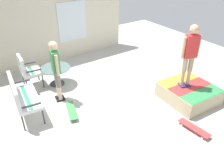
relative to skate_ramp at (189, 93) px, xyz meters
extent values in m
cube|color=beige|center=(0.80, 1.68, -0.27)|extent=(12.00, 12.00, 0.10)
cube|color=beige|center=(4.60, 2.18, 1.07)|extent=(0.20, 6.00, 2.58)
cube|color=silver|center=(4.49, 1.28, 1.13)|extent=(0.03, 1.10, 1.40)
cube|color=tan|center=(0.00, 0.03, -0.01)|extent=(1.42, 1.36, 0.43)
cube|color=#338C4C|center=(-0.45, 0.05, 0.22)|extent=(0.50, 1.27, 0.01)
cube|color=red|center=(0.00, 0.03, 0.22)|extent=(0.50, 1.27, 0.01)
cube|color=yellow|center=(0.45, 0.00, 0.22)|extent=(0.50, 1.27, 0.01)
cylinder|color=#B2B2B7|center=(0.04, 0.64, 0.18)|extent=(1.29, 0.13, 0.05)
cube|color=tan|center=(-0.05, -0.88, -0.03)|extent=(1.34, 0.69, 0.36)
cylinder|color=#38383D|center=(1.27, 3.72, 0.00)|extent=(0.04, 0.04, 0.44)
cylinder|color=#38383D|center=(2.43, 3.60, 0.00)|extent=(0.04, 0.04, 0.44)
cylinder|color=#38383D|center=(1.32, 4.19, 0.00)|extent=(0.04, 0.04, 0.44)
cylinder|color=#38383D|center=(2.48, 4.06, 0.00)|extent=(0.04, 0.04, 0.44)
cube|color=silver|center=(1.88, 3.89, 0.26)|extent=(1.30, 0.68, 0.08)
cube|color=#338C66|center=(1.88, 3.89, 0.30)|extent=(1.21, 0.22, 0.00)
cube|color=silver|center=(1.90, 4.13, 0.55)|extent=(1.25, 0.21, 0.50)
cube|color=#338C66|center=(1.90, 4.13, 0.55)|extent=(0.11, 0.09, 0.46)
cube|color=#38383D|center=(1.27, 3.95, 0.42)|extent=(0.09, 0.47, 0.04)
cube|color=#38383D|center=(2.48, 3.83, 0.42)|extent=(0.09, 0.47, 0.04)
cylinder|color=#38383D|center=(2.90, 3.13, 0.00)|extent=(0.04, 0.04, 0.44)
cylinder|color=#38383D|center=(3.44, 3.09, 0.00)|extent=(0.04, 0.04, 0.44)
cylinder|color=#38383D|center=(2.93, 3.60, 0.00)|extent=(0.04, 0.04, 0.44)
cylinder|color=#38383D|center=(3.47, 3.56, 0.00)|extent=(0.04, 0.04, 0.44)
cube|color=silver|center=(3.19, 3.35, 0.26)|extent=(0.66, 0.59, 0.08)
cube|color=#338C66|center=(3.19, 3.35, 0.30)|extent=(0.59, 0.14, 0.00)
cube|color=silver|center=(3.20, 3.58, 0.55)|extent=(0.62, 0.12, 0.50)
cube|color=#338C66|center=(3.20, 3.58, 0.55)|extent=(0.11, 0.09, 0.46)
cube|color=#38383D|center=(2.90, 3.37, 0.42)|extent=(0.07, 0.47, 0.04)
cube|color=#38383D|center=(3.48, 3.33, 0.42)|extent=(0.07, 0.47, 0.04)
cylinder|color=#38383D|center=(2.88, 2.71, 0.05)|extent=(0.06, 0.06, 0.55)
cylinder|color=#38383D|center=(2.88, 2.71, -0.21)|extent=(0.44, 0.44, 0.03)
cylinder|color=slate|center=(2.88, 2.71, 0.34)|extent=(0.90, 0.90, 0.02)
cube|color=black|center=(1.97, 2.99, -0.20)|extent=(0.15, 0.25, 0.05)
cylinder|color=beige|center=(1.97, 2.99, 0.03)|extent=(0.10, 0.10, 0.40)
cylinder|color=slate|center=(1.97, 2.99, 0.44)|extent=(0.13, 0.13, 0.40)
cube|color=black|center=(2.14, 2.96, -0.20)|extent=(0.15, 0.25, 0.05)
cylinder|color=beige|center=(2.14, 2.96, 0.03)|extent=(0.10, 0.10, 0.40)
cylinder|color=slate|center=(2.14, 2.96, 0.44)|extent=(0.13, 0.13, 0.40)
cube|color=#3F8C4C|center=(2.05, 2.97, 0.94)|extent=(0.35, 0.23, 0.60)
sphere|color=beige|center=(2.05, 2.97, 1.38)|extent=(0.23, 0.23, 0.23)
cylinder|color=beige|center=(1.86, 3.01, 0.92)|extent=(0.08, 0.08, 0.57)
cylinder|color=beige|center=(2.25, 2.94, 0.92)|extent=(0.08, 0.08, 0.57)
cube|color=navy|center=(0.09, 0.06, 0.25)|extent=(0.26, 0.19, 0.05)
cylinder|color=tan|center=(0.09, 0.06, 0.47)|extent=(0.10, 0.10, 0.40)
cylinder|color=tan|center=(0.09, 0.06, 0.87)|extent=(0.13, 0.13, 0.40)
cube|color=navy|center=(0.15, 0.22, 0.25)|extent=(0.26, 0.19, 0.05)
cylinder|color=tan|center=(0.15, 0.22, 0.47)|extent=(0.10, 0.10, 0.40)
cylinder|color=tan|center=(0.15, 0.22, 0.87)|extent=(0.13, 0.13, 0.40)
cube|color=red|center=(0.12, 0.14, 1.36)|extent=(0.28, 0.36, 0.59)
sphere|color=tan|center=(0.12, 0.14, 1.80)|extent=(0.23, 0.23, 0.23)
cylinder|color=tan|center=(0.05, -0.05, 1.34)|extent=(0.08, 0.08, 0.56)
cylinder|color=tan|center=(0.19, 0.33, 1.34)|extent=(0.08, 0.08, 0.56)
cube|color=#3F8C4C|center=(1.28, 2.99, -0.13)|extent=(0.82, 0.42, 0.02)
cylinder|color=#333333|center=(1.52, 2.83, -0.19)|extent=(0.06, 0.04, 0.06)
cylinder|color=#333333|center=(1.57, 2.99, -0.19)|extent=(0.06, 0.04, 0.06)
cylinder|color=#333333|center=(0.99, 3.00, -0.19)|extent=(0.06, 0.04, 0.06)
cylinder|color=#333333|center=(1.03, 3.15, -0.19)|extent=(0.06, 0.04, 0.06)
cube|color=#B23838|center=(-0.94, 0.93, -0.13)|extent=(0.81, 0.26, 0.02)
cylinder|color=silver|center=(-0.65, 0.87, -0.19)|extent=(0.06, 0.03, 0.06)
cylinder|color=silver|center=(-0.67, 1.03, -0.19)|extent=(0.06, 0.03, 0.06)
cylinder|color=silver|center=(-1.21, 0.83, -0.19)|extent=(0.06, 0.03, 0.06)
cylinder|color=silver|center=(-1.22, 0.99, -0.19)|extent=(0.06, 0.03, 0.06)
camera|label=1|loc=(-3.27, 4.84, 3.55)|focal=37.50mm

